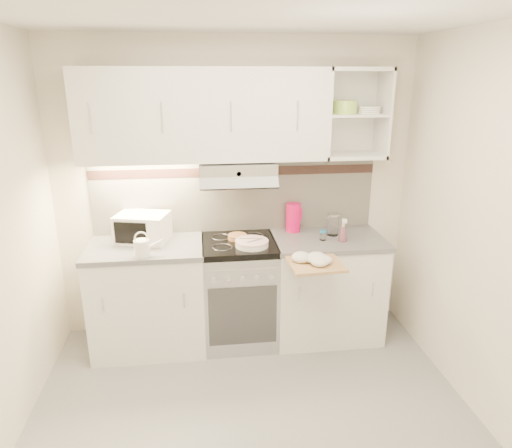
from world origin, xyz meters
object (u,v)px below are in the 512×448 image
at_px(pink_pitcher, 293,217).
at_px(electric_range, 239,291).
at_px(glass_jar, 333,224).
at_px(plate_stack, 252,243).
at_px(cutting_board, 315,264).
at_px(watering_can, 143,247).
at_px(spray_bottle, 343,232).
at_px(microwave, 143,227).

bearing_deg(pink_pitcher, electric_range, -158.76).
relative_size(pink_pitcher, glass_jar, 1.31).
distance_m(plate_stack, cutting_board, 0.56).
relative_size(glass_jar, cutting_board, 0.49).
bearing_deg(watering_can, pink_pitcher, 9.79).
bearing_deg(pink_pitcher, watering_can, -162.09).
height_order(glass_jar, spray_bottle, spray_bottle).
bearing_deg(microwave, plate_stack, -0.64).
relative_size(plate_stack, pink_pitcher, 1.06).
height_order(watering_can, glass_jar, watering_can).
relative_size(plate_stack, glass_jar, 1.39).
bearing_deg(glass_jar, electric_range, -175.69).
height_order(watering_can, cutting_board, watering_can).
xyz_separation_m(electric_range, spray_bottle, (0.84, -0.10, 0.53)).
xyz_separation_m(electric_range, cutting_board, (0.52, -0.47, 0.42)).
relative_size(watering_can, glass_jar, 1.20).
bearing_deg(cutting_board, pink_pitcher, 89.70).
distance_m(pink_pitcher, cutting_board, 0.69).
distance_m(microwave, glass_jar, 1.58).
relative_size(watering_can, cutting_board, 0.59).
distance_m(electric_range, pink_pitcher, 0.78).
bearing_deg(watering_can, spray_bottle, -4.59).
bearing_deg(spray_bottle, electric_range, -170.20).
bearing_deg(plate_stack, electric_range, 128.20).
distance_m(plate_stack, spray_bottle, 0.75).
xyz_separation_m(plate_stack, spray_bottle, (0.75, 0.02, 0.05)).
bearing_deg(watering_can, glass_jar, 1.25).
height_order(spray_bottle, cutting_board, spray_bottle).
xyz_separation_m(watering_can, cutting_board, (1.26, -0.25, -0.10)).
height_order(electric_range, microwave, microwave).
distance_m(electric_range, glass_jar, 0.97).
distance_m(plate_stack, glass_jar, 0.74).
bearing_deg(pink_pitcher, microwave, -177.12).
distance_m(watering_can, cutting_board, 1.29).
xyz_separation_m(electric_range, pink_pitcher, (0.49, 0.20, 0.57)).
bearing_deg(microwave, cutting_board, -9.72).
distance_m(electric_range, spray_bottle, 1.00).
bearing_deg(spray_bottle, watering_can, -159.25).
distance_m(plate_stack, pink_pitcher, 0.52).
height_order(electric_range, plate_stack, plate_stack).
xyz_separation_m(electric_range, glass_jar, (0.80, 0.06, 0.54)).
bearing_deg(watering_can, electric_range, 7.49).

